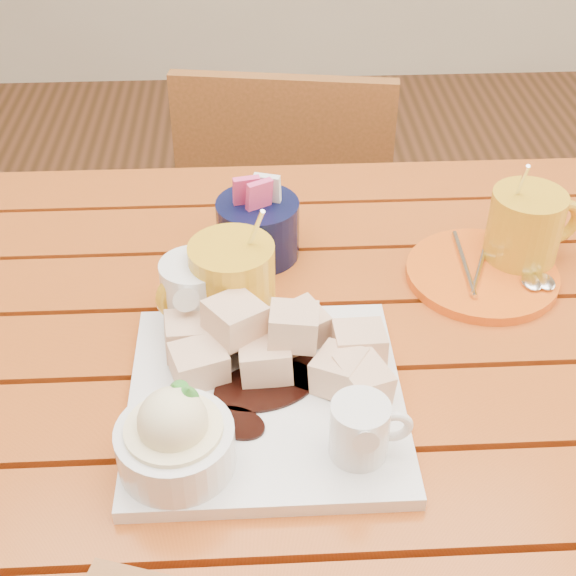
{
  "coord_description": "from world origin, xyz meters",
  "views": [
    {
      "loc": [
        -0.04,
        -0.68,
        1.35
      ],
      "look_at": [
        -0.01,
        -0.0,
        0.82
      ],
      "focal_mm": 50.0,
      "sensor_mm": 36.0,
      "label": 1
    }
  ],
  "objects": [
    {
      "name": "dessert_plate",
      "position": [
        -0.05,
        -0.12,
        0.78
      ],
      "size": [
        0.28,
        0.28,
        0.11
      ],
      "rotation": [
        0.0,
        0.0,
        0.0
      ],
      "color": "white",
      "rests_on": "table"
    },
    {
      "name": "table",
      "position": [
        0.0,
        0.0,
        0.64
      ],
      "size": [
        1.2,
        0.79,
        0.75
      ],
      "color": "#983E13",
      "rests_on": "ground"
    },
    {
      "name": "sugar_caddy",
      "position": [
        -0.04,
        0.17,
        0.79
      ],
      "size": [
        0.1,
        0.1,
        0.11
      ],
      "color": "black",
      "rests_on": "table"
    },
    {
      "name": "coffee_mug_left",
      "position": [
        -0.07,
        0.03,
        0.8
      ],
      "size": [
        0.13,
        0.1,
        0.16
      ],
      "rotation": [
        0.0,
        0.0,
        0.29
      ],
      "color": "gold",
      "rests_on": "table"
    },
    {
      "name": "coffee_mug_right",
      "position": [
        0.29,
        0.13,
        0.8
      ],
      "size": [
        0.13,
        0.09,
        0.15
      ],
      "rotation": [
        0.0,
        0.0,
        0.29
      ],
      "color": "gold",
      "rests_on": "table"
    },
    {
      "name": "cream_pitcher",
      "position": [
        -0.11,
        0.02,
        0.8
      ],
      "size": [
        0.11,
        0.09,
        0.09
      ],
      "rotation": [
        0.0,
        0.0,
        0.21
      ],
      "color": "white",
      "rests_on": "table"
    },
    {
      "name": "orange_saucer",
      "position": [
        0.24,
        0.1,
        0.76
      ],
      "size": [
        0.19,
        0.19,
        0.02
      ],
      "rotation": [
        0.0,
        0.0,
        -0.23
      ],
      "color": "#E85B14",
      "rests_on": "table"
    },
    {
      "name": "chair_far",
      "position": [
        0.03,
        0.68,
        0.46
      ],
      "size": [
        0.44,
        0.44,
        0.82
      ],
      "rotation": [
        0.0,
        0.0,
        2.99
      ],
      "color": "brown",
      "rests_on": "ground"
    }
  ]
}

